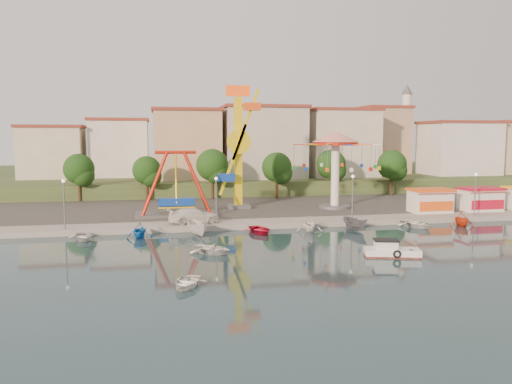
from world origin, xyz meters
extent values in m
plane|color=#122732|center=(0.00, 0.00, 0.00)|extent=(200.00, 200.00, 0.00)
cube|color=#9E998E|center=(0.00, 62.00, 0.30)|extent=(200.00, 100.00, 0.60)
cube|color=#4C4944|center=(0.00, 30.00, 0.60)|extent=(90.00, 28.00, 0.01)
cube|color=#384C26|center=(0.00, 67.00, 1.50)|extent=(200.00, 60.00, 3.00)
cube|color=#59595E|center=(-12.12, 20.62, 0.75)|extent=(10.00, 5.00, 0.30)
cube|color=#133EAA|center=(-12.12, 20.62, 2.20)|extent=(4.50, 1.40, 1.00)
cylinder|color=#B71F0E|center=(-12.12, 20.62, 8.40)|extent=(5.00, 0.40, 0.40)
cube|color=#59595E|center=(-3.62, 25.06, 0.85)|extent=(3.00, 3.00, 0.50)
cube|color=yellow|center=(-3.62, 25.06, 8.10)|extent=(1.00, 1.00, 15.00)
cube|color=#E9470C|center=(-3.62, 25.06, 16.40)|extent=(3.20, 0.50, 1.40)
cylinder|color=yellow|center=(-3.62, 24.26, 9.60)|extent=(3.20, 0.50, 3.20)
cube|color=yellow|center=(-2.75, 24.06, 11.94)|extent=(3.83, 0.35, 9.49)
cube|color=#ED4E15|center=(-1.87, 24.06, 14.28)|extent=(2.20, 1.20, 1.00)
cylinder|color=#59595E|center=(9.31, 22.56, 0.80)|extent=(4.40, 4.40, 0.40)
cylinder|color=white|center=(9.31, 22.56, 5.10)|extent=(1.10, 1.10, 9.00)
cylinder|color=#B71F0E|center=(9.31, 22.56, 9.40)|extent=(6.00, 6.00, 0.50)
cone|color=red|center=(9.31, 22.56, 10.30)|extent=(6.40, 6.40, 1.40)
cube|color=white|center=(20.01, 16.50, 2.00)|extent=(5.00, 3.00, 2.80)
cube|color=#EE5415|center=(20.01, 16.50, 3.55)|extent=(5.40, 3.40, 0.25)
cube|color=red|center=(20.01, 14.80, 3.20)|extent=(5.00, 0.77, 0.43)
cube|color=white|center=(27.26, 16.50, 2.00)|extent=(5.00, 3.00, 2.80)
cube|color=#B80E26|center=(27.26, 16.50, 3.55)|extent=(5.40, 3.40, 0.25)
cube|color=red|center=(27.26, 14.80, 3.20)|extent=(5.00, 0.77, 0.43)
cylinder|color=#59595E|center=(-24.00, 13.00, 3.10)|extent=(0.14, 0.14, 5.00)
cylinder|color=#59595E|center=(-8.00, 13.00, 3.10)|extent=(0.14, 0.14, 5.00)
cylinder|color=#59595E|center=(8.00, 13.00, 3.10)|extent=(0.14, 0.14, 5.00)
cylinder|color=#59595E|center=(24.00, 13.00, 3.10)|extent=(0.14, 0.14, 5.00)
cylinder|color=#382314|center=(-26.00, 36.98, 2.40)|extent=(0.44, 0.44, 3.60)
sphere|color=black|center=(-26.00, 36.98, 5.49)|extent=(4.60, 4.60, 4.60)
cylinder|color=#382314|center=(-16.00, 36.24, 2.30)|extent=(0.44, 0.44, 3.40)
sphere|color=black|center=(-16.00, 36.24, 5.22)|extent=(4.35, 4.35, 4.35)
cylinder|color=#382314|center=(-6.00, 35.81, 2.56)|extent=(0.44, 0.44, 3.92)
sphere|color=black|center=(-6.00, 35.81, 5.94)|extent=(5.02, 5.02, 5.02)
cylinder|color=#382314|center=(4.00, 34.36, 2.43)|extent=(0.44, 0.44, 3.66)
sphere|color=black|center=(4.00, 34.36, 5.58)|extent=(4.68, 4.68, 4.68)
cylinder|color=#382314|center=(14.00, 37.35, 2.50)|extent=(0.44, 0.44, 3.80)
sphere|color=black|center=(14.00, 37.35, 5.77)|extent=(4.86, 4.86, 4.86)
cylinder|color=#382314|center=(24.00, 35.54, 2.49)|extent=(0.44, 0.44, 3.77)
sphere|color=black|center=(24.00, 35.54, 5.73)|extent=(4.83, 4.83, 4.83)
cube|color=beige|center=(-33.37, 46.06, 8.93)|extent=(9.26, 9.53, 11.87)
cube|color=silver|center=(-21.33, 51.38, 7.32)|extent=(12.33, 9.01, 8.63)
cube|color=tan|center=(-8.19, 51.96, 8.62)|extent=(11.95, 9.28, 11.23)
cube|color=beige|center=(5.60, 48.80, 7.60)|extent=(12.59, 10.50, 9.20)
cube|color=beige|center=(19.07, 52.20, 7.62)|extent=(10.75, 9.23, 9.24)
cube|color=tan|center=(32.37, 50.33, 8.61)|extent=(12.77, 10.96, 11.21)
cube|color=silver|center=(44.15, 48.77, 9.18)|extent=(8.23, 8.98, 12.36)
cube|color=beige|center=(56.03, 53.70, 7.38)|extent=(11.59, 10.93, 8.76)
cylinder|color=silver|center=(36.00, 54.00, 11.00)|extent=(1.80, 1.80, 16.00)
cylinder|color=#59595E|center=(36.00, 54.00, 16.00)|extent=(2.80, 2.80, 0.30)
cone|color=#59595E|center=(36.00, 54.00, 20.00)|extent=(2.20, 2.20, 2.00)
cube|color=white|center=(5.42, -2.56, 0.28)|extent=(4.96, 2.93, 0.84)
cube|color=#B71F0E|center=(5.42, -2.56, 0.07)|extent=(4.96, 2.93, 0.15)
cube|color=white|center=(4.86, -2.47, 0.98)|extent=(2.17, 1.84, 0.84)
cube|color=black|center=(4.86, -2.47, 1.44)|extent=(2.39, 2.07, 0.11)
torus|color=black|center=(5.42, -3.49, 0.42)|extent=(0.73, 0.37, 0.71)
torus|color=black|center=(6.72, -3.45, 0.42)|extent=(0.73, 0.37, 0.71)
imported|color=white|center=(-9.74, 1.58, 0.41)|extent=(4.86, 4.75, 0.82)
imported|color=white|center=(-12.49, -8.04, 0.33)|extent=(3.39, 3.87, 0.67)
imported|color=silver|center=(-10.38, 14.31, 1.44)|extent=(6.10, 3.29, 1.68)
imported|color=silver|center=(-21.75, 9.80, 0.37)|extent=(3.39, 4.09, 0.73)
imported|color=blue|center=(-16.26, 9.80, 0.80)|extent=(3.12, 3.45, 1.59)
imported|color=silver|center=(-10.32, 9.80, 0.82)|extent=(2.61, 4.49, 1.63)
imported|color=red|center=(-3.71, 9.80, 0.40)|extent=(3.56, 4.40, 0.81)
imported|color=white|center=(1.80, 9.80, 0.86)|extent=(3.48, 3.81, 1.72)
imported|color=#5B5A5F|center=(7.09, 9.80, 0.71)|extent=(2.42, 3.92, 1.42)
imported|color=white|center=(14.52, 9.80, 0.44)|extent=(4.16, 4.95, 0.88)
imported|color=red|center=(20.17, 9.80, 0.83)|extent=(3.11, 3.48, 1.66)
camera|label=1|loc=(-14.18, -41.64, 10.23)|focal=35.00mm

